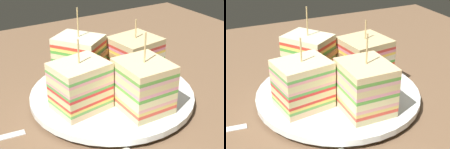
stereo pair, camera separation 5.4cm
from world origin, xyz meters
The scene contains 7 objects.
ground_plane centered at (0.00, 0.00, -0.90)cm, with size 99.75×90.64×1.80cm, color brown.
plate centered at (0.00, 0.00, 1.08)cm, with size 26.90×26.90×1.79cm.
sandwich_wedge_0 centered at (-6.66, -1.95, 5.48)cm, with size 8.56×7.34×11.03cm.
sandwich_wedge_1 centered at (1.18, -6.84, 5.56)cm, with size 6.91×7.82×12.09cm.
sandwich_wedge_2 centered at (6.37, 2.76, 5.36)cm, with size 8.62×8.22×10.51cm.
sandwich_wedge_3 centered at (-2.57, 6.45, 5.76)cm, with size 9.18×9.65×12.89cm.
chip_pile centered at (0.04, -0.83, 2.52)cm, with size 5.41×7.30×1.41cm.
Camera 1 is at (-25.36, -41.44, 29.08)cm, focal length 53.78 mm.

